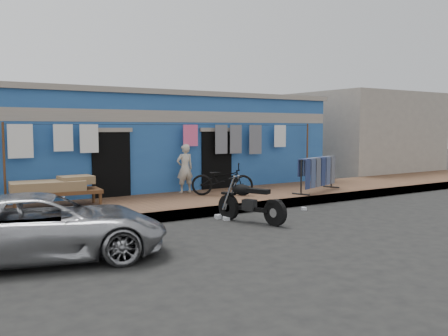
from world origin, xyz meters
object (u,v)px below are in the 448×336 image
Objects in this scene: seated_person at (185,168)px; bicycle at (222,176)px; car at (45,226)px; jeans_rack at (317,174)px; charpoy at (58,193)px; motorcycle at (251,201)px.

seated_person reaches higher than bicycle.
jeans_rack is (8.62, 2.57, 0.21)m from car.
charpoy is at bearing -2.89° from car.
bicycle is 1.04× the size of motorcycle.
motorcycle is at bearing -68.54° from car.
seated_person reaches higher than motorcycle.
car is 6.68m from seated_person.
seated_person is 1.28m from bicycle.
seated_person is at bearing 152.91° from jeans_rack.
bicycle is at bearing -45.97° from car.
car is 2.80× the size of seated_person.
charpoy is at bearing 119.15° from bicycle.
seated_person is at bearing 63.97° from motorcycle.
jeans_rack reaches higher than charpoy.
seated_person is 3.80m from motorcycle.
jeans_rack is at bearing -60.05° from car.
car is 1.84× the size of charpoy.
charpoy is at bearing 171.22° from jeans_rack.
charpoy is at bearing 11.72° from seated_person.
seated_person is 0.65× the size of jeans_rack.
seated_person is at bearing 64.34° from bicycle.
seated_person is (4.98, 4.43, 0.41)m from car.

